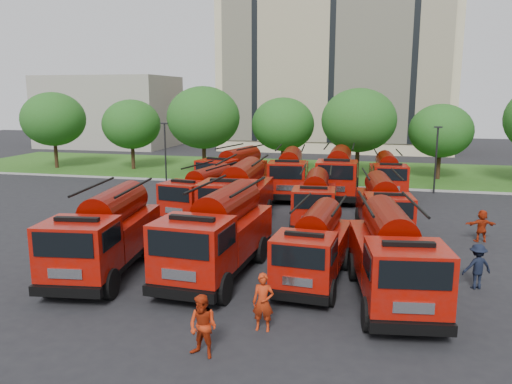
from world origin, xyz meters
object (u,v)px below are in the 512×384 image
fire_truck_1 (218,234)px  fire_truck_0 (106,233)px  fire_truck_9 (289,173)px  fire_truck_6 (315,199)px  fire_truck_10 (338,173)px  firefighter_5 (480,242)px  firefighter_0 (263,330)px  firefighter_1 (204,357)px  firefighter_4 (256,241)px  fire_truck_2 (315,246)px  fire_truck_3 (393,256)px  fire_truck_8 (233,171)px  firefighter_2 (397,282)px  fire_truck_5 (239,196)px  fire_truck_7 (383,206)px  fire_truck_11 (387,175)px  fire_truck_4 (203,193)px  firefighter_3 (475,288)px

fire_truck_1 → fire_truck_0: bearing=-166.4°
fire_truck_1 → fire_truck_9: (0.20, 17.11, -0.06)m
fire_truck_0 → fire_truck_6: 12.59m
fire_truck_10 → firefighter_5: bearing=-51.6°
fire_truck_10 → firefighter_0: (-0.87, -21.91, -1.80)m
firefighter_1 → firefighter_4: size_ratio=0.98×
fire_truck_2 → fire_truck_3: (2.98, -1.28, 0.20)m
fire_truck_0 → fire_truck_8: (0.46, 18.30, -0.03)m
fire_truck_3 → fire_truck_6: bearing=103.3°
firefighter_2 → fire_truck_6: bearing=3.3°
fire_truck_2 → fire_truck_8: (-8.23, 17.25, 0.22)m
fire_truck_5 → fire_truck_7: (7.91, 0.24, -0.28)m
fire_truck_11 → fire_truck_7: bearing=-96.1°
fire_truck_4 → fire_truck_5: bearing=-20.8°
fire_truck_7 → firefighter_3: (3.48, -7.07, -1.55)m
fire_truck_8 → fire_truck_1: bearing=-63.4°
fire_truck_7 → fire_truck_9: 11.34m
firefighter_1 → firefighter_4: (-1.16, 11.68, 0.00)m
fire_truck_6 → fire_truck_0: bearing=-131.4°
fire_truck_8 → fire_truck_10: 8.00m
fire_truck_9 → firefighter_1: (1.39, -23.66, -1.71)m
fire_truck_0 → fire_truck_5: bearing=60.0°
fire_truck_11 → firefighter_1: bearing=-106.1°
fire_truck_4 → fire_truck_2: bearing=-39.1°
firefighter_0 → firefighter_5: size_ratio=1.14×
firefighter_0 → fire_truck_6: bearing=87.6°
firefighter_5 → fire_truck_9: bearing=-51.5°
firefighter_5 → fire_truck_3: bearing=49.2°
fire_truck_2 → fire_truck_11: bearing=84.3°
fire_truck_3 → firefighter_4: size_ratio=3.97×
fire_truck_2 → firefighter_5: fire_truck_2 is taller
fire_truck_10 → firefighter_1: 24.09m
fire_truck_3 → firefighter_3: fire_truck_3 is taller
fire_truck_9 → fire_truck_11: fire_truck_9 is taller
fire_truck_5 → firefighter_0: (4.04, -12.16, -1.83)m
fire_truck_1 → firefighter_5: (11.73, 7.60, -1.77)m
fire_truck_6 → firefighter_5: 8.97m
fire_truck_11 → firefighter_1: (-5.72, -25.38, -1.56)m
fire_truck_6 → firefighter_3: bearing=-52.6°
fire_truck_0 → fire_truck_10: fire_truck_10 is taller
fire_truck_1 → fire_truck_4: fire_truck_1 is taller
fire_truck_9 → firefighter_3: (10.06, -16.32, -1.71)m
firefighter_4 → fire_truck_10: bearing=-61.7°
fire_truck_5 → firefighter_4: fire_truck_5 is taller
fire_truck_10 → fire_truck_9: bearing=-176.5°
fire_truck_4 → firefighter_4: (4.31, -4.12, -1.53)m
fire_truck_8 → fire_truck_9: size_ratio=1.01×
fire_truck_2 → firefighter_1: 7.34m
fire_truck_7 → firefighter_5: bearing=-9.3°
fire_truck_11 → firefighter_1: 26.06m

